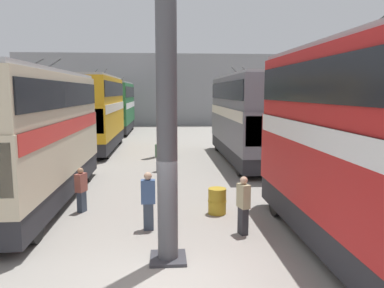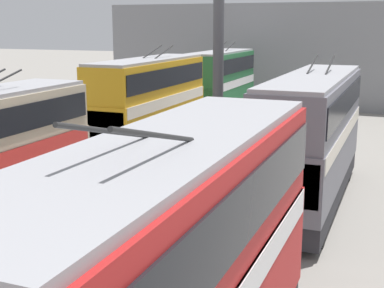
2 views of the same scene
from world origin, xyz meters
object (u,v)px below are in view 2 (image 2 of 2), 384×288
Objects in this scene: bus_left_near at (172,278)px; person_aisle_midway at (166,187)px; bus_left_far at (312,132)px; bus_right_mid at (149,101)px; person_aisle_foreground at (14,278)px; bus_right_far at (220,82)px.

bus_left_near reaches higher than person_aisle_midway.
bus_left_far is 1.13× the size of bus_right_mid.
person_aisle_foreground is at bearing -165.34° from bus_right_mid.
bus_left_far is 19.05m from bus_right_far.
bus_right_far is at bearing -148.73° from person_aisle_midway.
bus_right_far is at bearing 0.00° from bus_right_mid.
bus_right_far is (11.77, 0.00, -0.09)m from bus_right_mid.
bus_left_far is at bearing -116.90° from bus_right_mid.
bus_left_far is 6.09m from person_aisle_midway.
bus_left_far is 6.71× the size of person_aisle_midway.
bus_left_near is 0.85× the size of bus_left_far.
bus_right_mid is 1.06× the size of bus_right_far.
bus_left_far is at bearing -150.33° from bus_right_far.
bus_left_near reaches higher than bus_right_mid.
bus_left_near is 1.02× the size of bus_right_far.
bus_left_near is 20.50m from bus_right_mid.
person_aisle_foreground is 8.36m from person_aisle_midway.
person_aisle_midway is at bearing -167.17° from bus_right_far.
bus_left_far is 12.44m from person_aisle_foreground.
bus_left_near reaches higher than person_aisle_foreground.
bus_right_mid is 16.54m from person_aisle_foreground.
bus_left_near is 6.14m from person_aisle_foreground.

